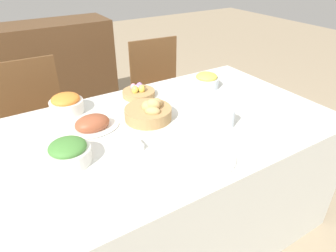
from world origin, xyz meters
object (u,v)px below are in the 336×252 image
(ham_platter, at_px, (92,124))
(knife, at_px, (233,147))
(bread_basket, at_px, (149,112))
(dinner_plate, at_px, (205,158))
(sideboard, at_px, (45,76))
(pineapple_bowl, at_px, (206,80))
(fork, at_px, (175,171))
(spoon, at_px, (238,145))
(chair_far_right, at_px, (160,91))
(chair_far_left, at_px, (37,122))
(green_salad_bowl, at_px, (69,152))
(butter_dish, at_px, (130,148))
(carrot_bowl, at_px, (66,104))
(drinking_cup, at_px, (227,118))
(egg_basket, at_px, (138,92))

(ham_platter, bearing_deg, knife, -45.82)
(knife, bearing_deg, bread_basket, 117.05)
(ham_platter, xyz_separation_m, dinner_plate, (0.32, -0.49, -0.02))
(knife, bearing_deg, sideboard, 104.43)
(pineapple_bowl, height_order, fork, pineapple_bowl)
(bread_basket, height_order, spoon, bread_basket)
(sideboard, bearing_deg, ham_platter, -92.44)
(ham_platter, bearing_deg, fork, -71.11)
(chair_far_right, bearing_deg, pineapple_bowl, -85.22)
(chair_far_left, height_order, pineapple_bowl, chair_far_left)
(chair_far_left, relative_size, green_salad_bowl, 4.97)
(bread_basket, bearing_deg, green_salad_bowl, -161.98)
(bread_basket, xyz_separation_m, fork, (-0.12, -0.43, -0.04))
(ham_platter, distance_m, pineapple_bowl, 0.81)
(dinner_plate, bearing_deg, butter_dish, 137.45)
(butter_dish, bearing_deg, fork, -67.92)
(spoon, bearing_deg, carrot_bowl, 123.66)
(carrot_bowl, xyz_separation_m, pineapple_bowl, (0.86, -0.13, -0.00))
(bread_basket, bearing_deg, sideboard, 97.37)
(ham_platter, xyz_separation_m, drinking_cup, (0.59, -0.33, 0.02))
(fork, xyz_separation_m, spoon, (0.34, 0.00, 0.00))
(chair_far_left, height_order, carrot_bowl, chair_far_left)
(sideboard, distance_m, butter_dish, 1.92)
(bread_basket, height_order, fork, bread_basket)
(sideboard, height_order, bread_basket, sideboard)
(butter_dish, bearing_deg, ham_platter, 106.07)
(chair_far_right, xyz_separation_m, spoon, (-0.30, -1.20, 0.26))
(carrot_bowl, bearing_deg, bread_basket, -41.59)
(sideboard, distance_m, ham_platter, 1.66)
(bread_basket, xyz_separation_m, green_salad_bowl, (-0.46, -0.15, 0.01))
(bread_basket, distance_m, pineapple_bowl, 0.54)
(egg_basket, bearing_deg, drinking_cup, -68.64)
(ham_platter, bearing_deg, chair_far_right, 41.38)
(chair_far_left, xyz_separation_m, dinner_plate, (0.50, -1.20, 0.26))
(egg_basket, relative_size, green_salad_bowl, 1.07)
(pineapple_bowl, xyz_separation_m, dinner_plate, (-0.48, -0.61, -0.04))
(drinking_cup, bearing_deg, chair_far_right, 77.97)
(bread_basket, xyz_separation_m, dinner_plate, (0.03, -0.43, -0.03))
(spoon, xyz_separation_m, butter_dish, (-0.43, 0.23, 0.01))
(ham_platter, relative_size, green_salad_bowl, 1.46)
(ham_platter, bearing_deg, sideboard, 87.56)
(chair_far_left, height_order, fork, chair_far_left)
(bread_basket, height_order, egg_basket, bread_basket)
(dinner_plate, bearing_deg, green_salad_bowl, 150.11)
(ham_platter, height_order, fork, ham_platter)
(chair_far_right, xyz_separation_m, carrot_bowl, (-0.86, -0.46, 0.31))
(spoon, distance_m, drinking_cup, 0.19)
(ham_platter, bearing_deg, spoon, -44.07)
(bread_basket, distance_m, carrot_bowl, 0.46)
(dinner_plate, relative_size, drinking_cup, 2.85)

